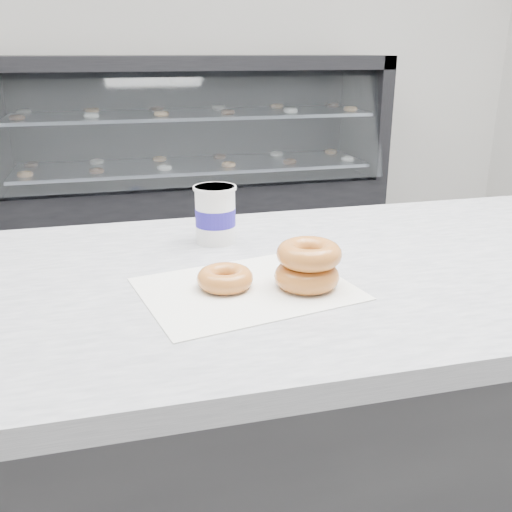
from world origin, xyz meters
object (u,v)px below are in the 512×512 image
(counter, at_px, (376,450))
(display_case, at_px, (193,179))
(coffee_cup, at_px, (215,214))
(donut_single, at_px, (225,278))
(donut_stack, at_px, (308,265))

(counter, height_order, display_case, display_case)
(counter, xyz_separation_m, coffee_cup, (-0.31, 0.19, 0.51))
(display_case, height_order, coffee_cup, display_case)
(counter, relative_size, coffee_cup, 25.92)
(coffee_cup, bearing_deg, display_case, 94.61)
(donut_single, relative_size, coffee_cup, 0.80)
(counter, xyz_separation_m, donut_stack, (-0.21, -0.09, 0.49))
(counter, bearing_deg, coffee_cup, 149.25)
(coffee_cup, bearing_deg, donut_single, -85.39)
(display_case, relative_size, donut_stack, 15.47)
(counter, distance_m, donut_stack, 0.54)
(display_case, bearing_deg, donut_stack, -94.20)
(counter, distance_m, display_case, 2.72)
(counter, distance_m, donut_single, 0.58)
(display_case, distance_m, donut_stack, 2.86)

